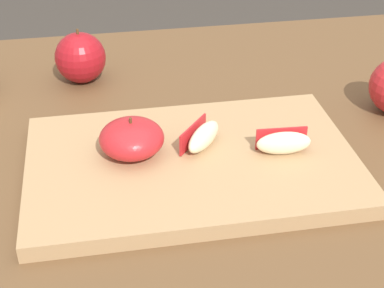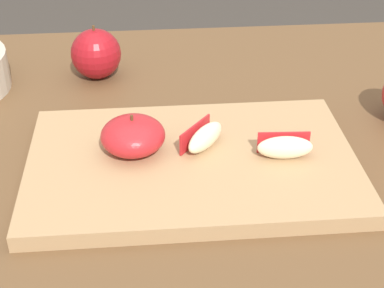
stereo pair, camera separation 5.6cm
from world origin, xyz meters
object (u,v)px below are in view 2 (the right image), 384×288
(apple_half_skin_up, at_px, (133,136))
(apple_wedge_middle, at_px, (202,137))
(whole_apple_red_delicious, at_px, (96,54))
(apple_wedge_left, at_px, (285,147))
(cutting_board, at_px, (192,164))

(apple_half_skin_up, height_order, apple_wedge_middle, apple_half_skin_up)
(apple_wedge_middle, bearing_deg, whole_apple_red_delicious, 119.46)
(apple_half_skin_up, bearing_deg, apple_wedge_middle, -0.08)
(apple_half_skin_up, relative_size, whole_apple_red_delicious, 0.92)
(apple_half_skin_up, xyz_separation_m, apple_wedge_left, (0.19, -0.03, -0.01))
(apple_half_skin_up, relative_size, apple_wedge_middle, 1.20)
(cutting_board, height_order, whole_apple_red_delicious, whole_apple_red_delicious)
(apple_wedge_middle, xyz_separation_m, whole_apple_red_delicious, (-0.15, 0.27, 0.00))
(apple_wedge_left, bearing_deg, apple_wedge_middle, 162.27)
(cutting_board, height_order, apple_half_skin_up, apple_half_skin_up)
(cutting_board, xyz_separation_m, whole_apple_red_delicious, (-0.13, 0.29, 0.03))
(whole_apple_red_delicious, bearing_deg, apple_wedge_left, -49.79)
(apple_wedge_left, height_order, whole_apple_red_delicious, whole_apple_red_delicious)
(apple_wedge_left, xyz_separation_m, whole_apple_red_delicious, (-0.25, 0.30, 0.00))
(apple_half_skin_up, distance_m, apple_wedge_left, 0.20)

